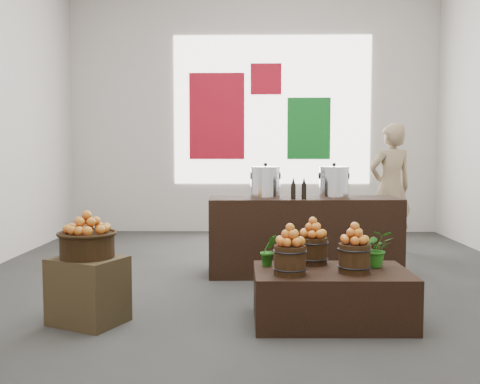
{
  "coord_description": "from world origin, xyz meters",
  "views": [
    {
      "loc": [
        -0.04,
        -5.31,
        1.31
      ],
      "look_at": [
        -0.14,
        -0.4,
        0.94
      ],
      "focal_mm": 40.0,
      "sensor_mm": 36.0,
      "label": 1
    }
  ],
  "objects_px": {
    "wicker_basket": "(87,246)",
    "stock_pot_left": "(265,183)",
    "counter": "(303,236)",
    "stock_pot_center": "(334,183)",
    "shopper": "(390,188)",
    "display_table": "(331,296)",
    "crate": "(88,290)"
  },
  "relations": [
    {
      "from": "wicker_basket",
      "to": "stock_pot_left",
      "type": "height_order",
      "value": "stock_pot_left"
    },
    {
      "from": "stock_pot_left",
      "to": "counter",
      "type": "bearing_deg",
      "value": 2.31
    },
    {
      "from": "stock_pot_center",
      "to": "shopper",
      "type": "xyz_separation_m",
      "value": [
        0.94,
        1.29,
        -0.14
      ]
    },
    {
      "from": "counter",
      "to": "wicker_basket",
      "type": "bearing_deg",
      "value": -138.73
    },
    {
      "from": "display_table",
      "to": "counter",
      "type": "height_order",
      "value": "counter"
    },
    {
      "from": "crate",
      "to": "stock_pot_center",
      "type": "distance_m",
      "value": 2.85
    },
    {
      "from": "counter",
      "to": "stock_pot_left",
      "type": "distance_m",
      "value": 0.7
    },
    {
      "from": "crate",
      "to": "shopper",
      "type": "xyz_separation_m",
      "value": [
        3.07,
        3.03,
        0.59
      ]
    },
    {
      "from": "crate",
      "to": "stock_pot_center",
      "type": "xyz_separation_m",
      "value": [
        2.13,
        1.74,
        0.73
      ]
    },
    {
      "from": "shopper",
      "to": "wicker_basket",
      "type": "bearing_deg",
      "value": 26.45
    },
    {
      "from": "shopper",
      "to": "stock_pot_center",
      "type": "bearing_deg",
      "value": 35.78
    },
    {
      "from": "counter",
      "to": "stock_pot_center",
      "type": "distance_m",
      "value": 0.65
    },
    {
      "from": "crate",
      "to": "shopper",
      "type": "distance_m",
      "value": 4.35
    },
    {
      "from": "stock_pot_left",
      "to": "shopper",
      "type": "distance_m",
      "value": 2.14
    },
    {
      "from": "counter",
      "to": "stock_pot_center",
      "type": "relative_size",
      "value": 6.47
    },
    {
      "from": "stock_pot_center",
      "to": "display_table",
      "type": "bearing_deg",
      "value": -99.1
    },
    {
      "from": "shopper",
      "to": "crate",
      "type": "bearing_deg",
      "value": 26.45
    },
    {
      "from": "crate",
      "to": "stock_pot_left",
      "type": "relative_size",
      "value": 1.63
    },
    {
      "from": "display_table",
      "to": "shopper",
      "type": "bearing_deg",
      "value": 66.9
    },
    {
      "from": "crate",
      "to": "wicker_basket",
      "type": "bearing_deg",
      "value": 0.0
    },
    {
      "from": "display_table",
      "to": "counter",
      "type": "xyz_separation_m",
      "value": [
        -0.05,
        1.67,
        0.21
      ]
    },
    {
      "from": "counter",
      "to": "stock_pot_center",
      "type": "bearing_deg",
      "value": -0.0
    },
    {
      "from": "crate",
      "to": "display_table",
      "type": "relative_size",
      "value": 0.43
    },
    {
      "from": "wicker_basket",
      "to": "stock_pot_left",
      "type": "bearing_deg",
      "value": 50.67
    },
    {
      "from": "counter",
      "to": "stock_pot_left",
      "type": "xyz_separation_m",
      "value": [
        -0.41,
        -0.02,
        0.57
      ]
    },
    {
      "from": "wicker_basket",
      "to": "counter",
      "type": "bearing_deg",
      "value": 43.58
    },
    {
      "from": "crate",
      "to": "wicker_basket",
      "type": "height_order",
      "value": "wicker_basket"
    },
    {
      "from": "counter",
      "to": "shopper",
      "type": "distance_m",
      "value": 1.86
    },
    {
      "from": "crate",
      "to": "counter",
      "type": "height_order",
      "value": "counter"
    },
    {
      "from": "stock_pot_left",
      "to": "crate",
      "type": "bearing_deg",
      "value": -129.33
    },
    {
      "from": "crate",
      "to": "stock_pot_left",
      "type": "height_order",
      "value": "stock_pot_left"
    },
    {
      "from": "display_table",
      "to": "stock_pot_left",
      "type": "height_order",
      "value": "stock_pot_left"
    }
  ]
}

